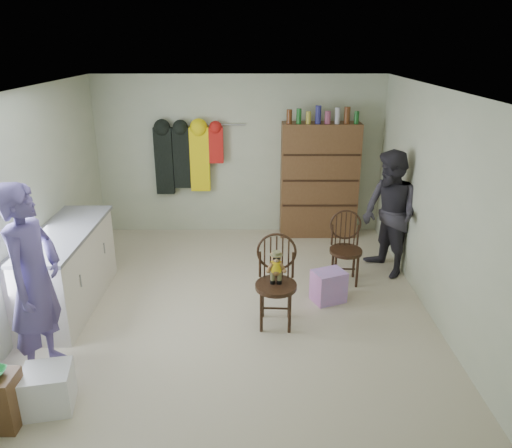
{
  "coord_description": "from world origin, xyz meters",
  "views": [
    {
      "loc": [
        0.23,
        -5.27,
        2.98
      ],
      "look_at": [
        0.25,
        0.2,
        0.95
      ],
      "focal_mm": 35.0,
      "sensor_mm": 36.0,
      "label": 1
    }
  ],
  "objects_px": {
    "counter": "(68,269)",
    "chair_far": "(346,245)",
    "dresser": "(319,180)",
    "chair_front": "(276,275)"
  },
  "relations": [
    {
      "from": "counter",
      "to": "chair_far",
      "type": "height_order",
      "value": "same"
    },
    {
      "from": "counter",
      "to": "dresser",
      "type": "xyz_separation_m",
      "value": [
        3.2,
        2.3,
        0.44
      ]
    },
    {
      "from": "counter",
      "to": "chair_far",
      "type": "distance_m",
      "value": 3.41
    },
    {
      "from": "counter",
      "to": "chair_far",
      "type": "relative_size",
      "value": 1.98
    },
    {
      "from": "counter",
      "to": "chair_front",
      "type": "xyz_separation_m",
      "value": [
        2.42,
        -0.4,
        0.11
      ]
    },
    {
      "from": "chair_far",
      "to": "dresser",
      "type": "distance_m",
      "value": 1.72
    },
    {
      "from": "counter",
      "to": "chair_far",
      "type": "xyz_separation_m",
      "value": [
        3.35,
        0.64,
        0.03
      ]
    },
    {
      "from": "chair_front",
      "to": "dresser",
      "type": "distance_m",
      "value": 2.83
    },
    {
      "from": "chair_far",
      "to": "dresser",
      "type": "height_order",
      "value": "dresser"
    },
    {
      "from": "dresser",
      "to": "chair_front",
      "type": "bearing_deg",
      "value": -106.19
    }
  ]
}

